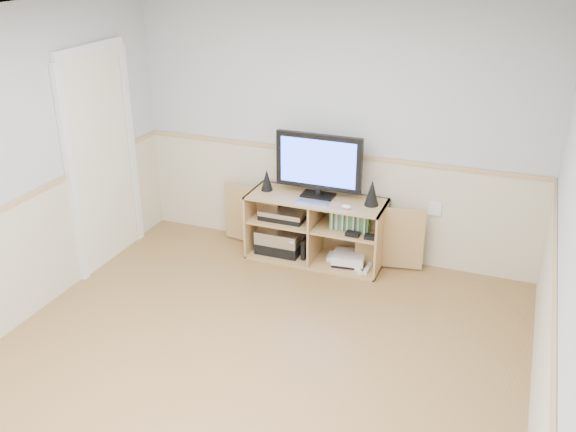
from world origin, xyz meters
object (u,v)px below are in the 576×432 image
Objects in this scene: monitor at (319,164)px; game_consoles at (348,259)px; media_cabinet at (318,226)px; keyboard at (312,203)px.

game_consoles is (0.34, -0.06, -0.91)m from monitor.
keyboard reaches higher than media_cabinet.
media_cabinet is at bearing 168.34° from game_consoles.
game_consoles is (0.33, 0.13, -0.59)m from keyboard.
media_cabinet is 2.47× the size of monitor.
monitor is 0.97m from game_consoles.
media_cabinet is 0.65m from monitor.
media_cabinet is at bearing 86.17° from keyboard.
monitor reaches higher than keyboard.
keyboard is at bearing -159.04° from game_consoles.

